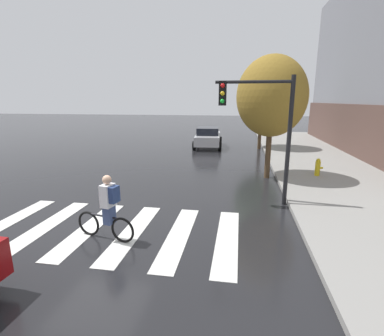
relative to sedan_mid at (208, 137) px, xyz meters
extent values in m
plane|color=black|center=(-1.50, -14.39, -0.77)|extent=(120.00, 120.00, 0.00)
cube|color=silver|center=(-4.21, -14.39, -0.76)|extent=(0.55, 3.55, 0.01)
cube|color=silver|center=(-2.95, -14.39, -0.76)|extent=(0.55, 3.55, 0.01)
cube|color=silver|center=(-1.69, -14.39, -0.76)|extent=(0.55, 3.55, 0.01)
cube|color=silver|center=(-0.42, -14.39, -0.76)|extent=(0.55, 3.55, 0.01)
cube|color=silver|center=(0.84, -14.39, -0.76)|extent=(0.55, 3.55, 0.01)
cube|color=silver|center=(2.10, -14.39, -0.76)|extent=(0.55, 3.55, 0.01)
cube|color=#B7B7BC|center=(0.00, 0.03, -0.12)|extent=(1.97, 4.39, 0.65)
cube|color=black|center=(0.01, -0.11, 0.46)|extent=(1.65, 2.14, 0.51)
cylinder|color=black|center=(-0.98, 1.36, -0.45)|extent=(0.26, 0.65, 0.64)
cylinder|color=black|center=(0.82, 1.46, -0.45)|extent=(0.26, 0.65, 0.64)
cylinder|color=black|center=(-0.82, -1.39, -0.45)|extent=(0.26, 0.65, 0.64)
cylinder|color=black|center=(0.97, -1.29, -0.45)|extent=(0.26, 0.65, 0.64)
torus|color=black|center=(-0.44, -14.98, -0.44)|extent=(0.66, 0.20, 0.66)
torus|color=black|center=(-1.47, -14.75, -0.44)|extent=(0.66, 0.20, 0.66)
cylinder|color=black|center=(-0.95, -14.86, -0.16)|extent=(0.88, 0.24, 0.05)
cylinder|color=black|center=(-0.80, -14.90, -0.09)|extent=(0.04, 0.04, 0.45)
cube|color=#384772|center=(-0.80, -14.90, -0.04)|extent=(0.26, 0.32, 0.56)
cube|color=silver|center=(-0.80, -14.90, 0.41)|extent=(0.31, 0.40, 0.56)
sphere|color=tan|center=(-0.80, -14.90, 0.81)|extent=(0.22, 0.22, 0.22)
cube|color=navy|center=(-0.62, -14.94, 0.46)|extent=(0.22, 0.31, 0.40)
cylinder|color=black|center=(3.88, -11.56, 1.33)|extent=(0.14, 0.14, 4.20)
cylinder|color=black|center=(2.68, -11.56, 3.23)|extent=(2.40, 0.10, 0.10)
cube|color=black|center=(1.72, -11.56, 2.88)|extent=(0.24, 0.20, 0.76)
sphere|color=red|center=(1.72, -11.67, 3.12)|extent=(0.14, 0.14, 0.14)
sphere|color=gold|center=(1.72, -11.67, 2.88)|extent=(0.14, 0.14, 0.14)
sphere|color=green|center=(1.72, -11.67, 2.64)|extent=(0.14, 0.14, 0.14)
cylinder|color=gold|center=(5.80, -7.97, -0.29)|extent=(0.22, 0.22, 0.65)
sphere|color=gold|center=(5.80, -7.97, 0.07)|extent=(0.18, 0.18, 0.18)
cylinder|color=gold|center=(5.96, -7.97, -0.26)|extent=(0.12, 0.09, 0.09)
cylinder|color=#4C3823|center=(3.60, -8.13, 0.43)|extent=(0.24, 0.24, 2.40)
ellipsoid|color=olive|center=(3.60, -8.13, 2.83)|extent=(2.99, 2.99, 3.43)
cylinder|color=#4C3823|center=(3.74, -0.06, 0.59)|extent=(0.24, 0.24, 2.72)
ellipsoid|color=#47722D|center=(3.74, -0.06, 3.30)|extent=(3.38, 3.38, 3.89)
camera|label=1|loc=(2.31, -21.05, 2.67)|focal=26.64mm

